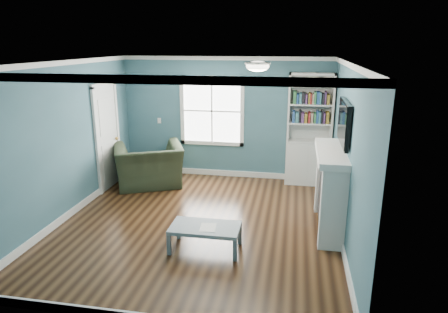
# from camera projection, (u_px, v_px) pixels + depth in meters

# --- Properties ---
(floor) EXTENTS (5.00, 5.00, 0.00)m
(floor) POSITION_uv_depth(u_px,v_px,m) (199.00, 223.00, 6.59)
(floor) COLOR black
(floor) RESTS_ON ground
(room_walls) EXTENTS (5.00, 5.00, 5.00)m
(room_walls) POSITION_uv_depth(u_px,v_px,m) (197.00, 129.00, 6.16)
(room_walls) COLOR #335966
(room_walls) RESTS_ON ground
(trim) EXTENTS (4.50, 5.00, 2.60)m
(trim) POSITION_uv_depth(u_px,v_px,m) (198.00, 151.00, 6.25)
(trim) COLOR white
(trim) RESTS_ON ground
(window) EXTENTS (1.40, 0.06, 1.50)m
(window) POSITION_uv_depth(u_px,v_px,m) (212.00, 111.00, 8.59)
(window) COLOR white
(window) RESTS_ON room_walls
(bookshelf) EXTENTS (0.90, 0.35, 2.31)m
(bookshelf) POSITION_uv_depth(u_px,v_px,m) (309.00, 141.00, 8.21)
(bookshelf) COLOR silver
(bookshelf) RESTS_ON ground
(fireplace) EXTENTS (0.44, 1.58, 1.30)m
(fireplace) POSITION_uv_depth(u_px,v_px,m) (330.00, 191.00, 6.25)
(fireplace) COLOR black
(fireplace) RESTS_ON ground
(tv) EXTENTS (0.06, 1.10, 0.65)m
(tv) POSITION_uv_depth(u_px,v_px,m) (344.00, 123.00, 5.93)
(tv) COLOR black
(tv) RESTS_ON fireplace
(door) EXTENTS (0.12, 0.98, 2.17)m
(door) POSITION_uv_depth(u_px,v_px,m) (107.00, 136.00, 8.00)
(door) COLOR silver
(door) RESTS_ON ground
(ceiling_fixture) EXTENTS (0.38, 0.38, 0.15)m
(ceiling_fixture) POSITION_uv_depth(u_px,v_px,m) (258.00, 66.00, 5.83)
(ceiling_fixture) COLOR white
(ceiling_fixture) RESTS_ON room_walls
(light_switch) EXTENTS (0.08, 0.01, 0.12)m
(light_switch) POSITION_uv_depth(u_px,v_px,m) (159.00, 121.00, 8.87)
(light_switch) COLOR white
(light_switch) RESTS_ON room_walls
(recliner) EXTENTS (1.57, 1.34, 1.16)m
(recliner) POSITION_uv_depth(u_px,v_px,m) (149.00, 158.00, 8.20)
(recliner) COLOR #232D1C
(recliner) RESTS_ON ground
(coffee_table) EXTENTS (0.99, 0.54, 0.36)m
(coffee_table) POSITION_uv_depth(u_px,v_px,m) (205.00, 229.00, 5.69)
(coffee_table) COLOR #4F585F
(coffee_table) RESTS_ON ground
(paper_sheet) EXTENTS (0.25, 0.30, 0.00)m
(paper_sheet) POSITION_uv_depth(u_px,v_px,m) (208.00, 227.00, 5.63)
(paper_sheet) COLOR white
(paper_sheet) RESTS_ON coffee_table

